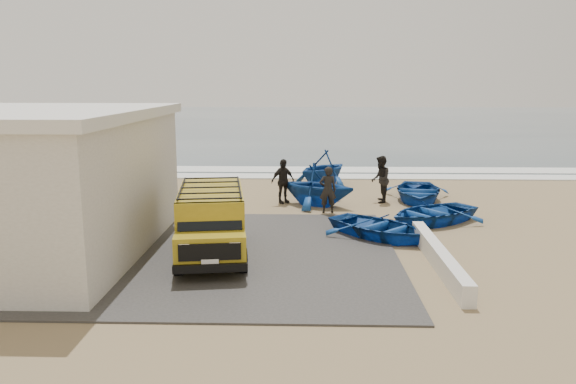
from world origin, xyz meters
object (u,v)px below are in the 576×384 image
object	(u,v)px
van	(211,219)
boat_near_left	(379,227)
boat_far_left	(323,168)
boat_mid_right	(418,191)
fisherman_back	(283,181)
fisherman_front	(328,190)
building	(8,182)
fisherman_middle	(380,179)
parapet	(439,257)
boat_near_right	(431,213)
boat_mid_left	(317,185)

from	to	relation	value
van	boat_near_left	bearing A→B (deg)	13.10
boat_near_left	boat_far_left	xyz separation A→B (m)	(-1.54, 9.61, 0.51)
boat_mid_right	fisherman_back	distance (m)	5.88
fisherman_front	fisherman_back	xyz separation A→B (m)	(-1.83, 1.78, 0.02)
building	fisherman_middle	xyz separation A→B (m)	(11.99, 7.55, -1.16)
building	fisherman_back	world-z (taller)	building
building	parapet	distance (m)	12.68
parapet	building	bearing A→B (deg)	175.42
van	fisherman_back	world-z (taller)	van
parapet	boat_far_left	xyz separation A→B (m)	(-2.81, 12.50, 0.61)
boat_near_right	fisherman_back	bearing A→B (deg)	-154.93
boat_mid_right	van	bearing A→B (deg)	-124.08
boat_near_right	boat_mid_left	xyz separation A→B (m)	(-4.11, 2.88, 0.47)
fisherman_front	fisherman_middle	xyz separation A→B (m)	(2.32, 2.04, 0.08)
boat_far_left	fisherman_middle	world-z (taller)	fisherman_middle
boat_mid_left	boat_far_left	xyz separation A→B (m)	(0.41, 4.66, 0.03)
boat_mid_left	fisherman_back	distance (m)	1.50
building	boat_near_left	xyz separation A→B (m)	(11.22, 1.89, -1.79)
fisherman_front	fisherman_middle	bearing A→B (deg)	-142.55
boat_mid_right	fisherman_back	size ratio (longest dim) A/B	2.12
boat_near_right	van	bearing A→B (deg)	-94.77
fisherman_front	fisherman_middle	world-z (taller)	fisherman_middle
boat_mid_right	fisherman_back	world-z (taller)	fisherman_back
boat_near_left	boat_mid_right	world-z (taller)	boat_mid_right
boat_far_left	parapet	bearing A→B (deg)	-39.24
fisherman_front	fisherman_back	bearing A→B (deg)	-48.07
van	boat_mid_left	distance (m)	7.72
boat_near_right	boat_mid_right	xyz separation A→B (m)	(0.28, 3.97, 0.03)
fisherman_front	fisherman_back	size ratio (longest dim) A/B	0.97
boat_mid_right	parapet	bearing A→B (deg)	-88.12
building	boat_far_left	xyz separation A→B (m)	(9.69, 11.50, -1.28)
boat_mid_left	fisherman_middle	world-z (taller)	fisherman_middle
parapet	boat_mid_left	world-z (taller)	boat_mid_left
van	fisherman_middle	distance (m)	9.74
van	boat_near_left	xyz separation A→B (m)	(5.19, 2.04, -0.72)
boat_far_left	fisherman_middle	size ratio (longest dim) A/B	1.68
boat_mid_right	fisherman_front	xyz separation A→B (m)	(-3.99, -2.41, 0.51)
boat_near_left	fisherman_middle	xyz separation A→B (m)	(0.77, 5.66, 0.62)
building	boat_far_left	world-z (taller)	building
boat_near_left	fisherman_middle	bearing A→B (deg)	36.73
boat_near_left	fisherman_middle	size ratio (longest dim) A/B	1.82
boat_far_left	fisherman_middle	xyz separation A→B (m)	(2.31, -3.95, 0.11)
boat_mid_left	boat_mid_right	world-z (taller)	boat_mid_left
boat_mid_right	fisherman_middle	xyz separation A→B (m)	(-1.67, -0.37, 0.59)
boat_far_left	fisherman_front	size ratio (longest dim) A/B	1.83
fisherman_middle	fisherman_back	size ratio (longest dim) A/B	1.06
van	fisherman_front	size ratio (longest dim) A/B	2.71
van	fisherman_front	bearing A→B (deg)	48.85
van	parapet	bearing A→B (deg)	-15.85
boat_near_left	boat_near_right	distance (m)	2.99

